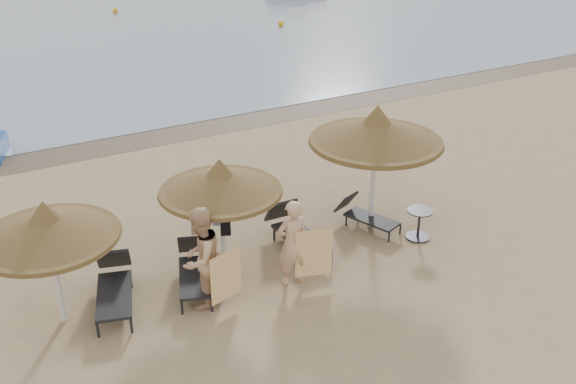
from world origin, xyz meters
name	(u,v)px	position (x,y,z in m)	size (l,w,h in m)	color
ground	(264,297)	(0.00, 0.00, 0.00)	(160.00, 160.00, 0.00)	tan
wet_sand_strip	(126,142)	(0.00, 9.40, 0.00)	(200.00, 1.60, 0.01)	brown
palapa_left	(47,227)	(-3.59, 1.18, 1.98)	(2.51, 2.51, 2.49)	silver
palapa_center	(220,182)	(-0.23, 1.40, 1.98)	(2.51, 2.51, 2.49)	silver
palapa_right	(376,131)	(3.52, 1.34, 2.38)	(3.02, 3.02, 2.99)	silver
lounger_far_left	(114,284)	(-2.58, 1.29, 0.39)	(1.17, 2.04, 0.87)	#232329
lounger_near_left	(195,267)	(-0.99, 1.13, 0.37)	(1.21, 1.96, 0.83)	#232329
lounger_near_right	(295,230)	(1.51, 1.43, 0.40)	(0.70, 2.00, 0.89)	#232329
lounger_far_right	(364,214)	(3.37, 1.40, 0.32)	(1.03, 1.67, 0.71)	#232329
side_table	(419,225)	(4.14, 0.35, 0.33)	(0.58, 0.58, 0.71)	#232329
person_left	(200,251)	(-1.12, 0.41, 1.19)	(1.09, 0.71, 2.37)	tan
person_right	(292,237)	(0.73, 0.17, 1.09)	(1.00, 0.65, 2.17)	tan
towel_left	(226,276)	(-0.77, 0.06, 0.71)	(0.71, 0.21, 1.02)	orange
towel_right	(314,253)	(1.08, -0.08, 0.73)	(0.72, 0.25, 1.06)	orange
bag_patterned	(219,218)	(-0.23, 1.58, 1.10)	(0.28, 0.16, 0.33)	white
bag_dark	(226,229)	(-0.23, 1.24, 1.00)	(0.22, 0.15, 0.30)	black
buoy_mid	(115,11)	(5.56, 30.43, 0.16)	(0.33, 0.33, 0.33)	#EFAF0F
buoy_right	(281,24)	(12.50, 22.18, 0.16)	(0.33, 0.33, 0.33)	#EFAF0F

